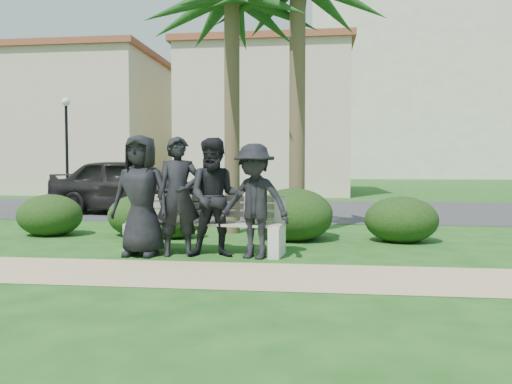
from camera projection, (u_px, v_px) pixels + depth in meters
ground at (223, 251)px, 8.27m from camera, size 160.00×160.00×0.00m
footpath at (198, 274)px, 6.49m from camera, size 30.00×1.60×0.01m
asphalt_street at (269, 209)px, 16.20m from camera, size 160.00×8.00×0.01m
stucco_bldg_left at (69, 125)px, 27.37m from camera, size 10.40×8.40×7.30m
stucco_bldg_right at (268, 123)px, 26.04m from camera, size 8.40×8.40×7.30m
hotel_tower at (421, 67)px, 60.41m from camera, size 26.00×18.00×37.30m
street_lamp at (66, 130)px, 21.10m from camera, size 0.36×0.36×4.29m
park_bench at (205, 228)px, 8.06m from camera, size 2.63×0.88×0.90m
man_a at (141, 195)px, 7.77m from camera, size 0.97×0.67×1.89m
man_b at (179, 196)px, 7.76m from camera, size 0.78×0.63×1.86m
man_c at (216, 197)px, 7.68m from camera, size 0.96×0.79×1.84m
man_d at (254, 201)px, 7.55m from camera, size 1.26×0.95×1.74m
hedge_a at (50, 214)px, 10.09m from camera, size 1.32×1.09×0.86m
hedge_b at (140, 214)px, 10.05m from camera, size 1.32×1.09×0.86m
hedge_c at (173, 220)px, 9.72m from camera, size 1.09×0.90×0.71m
hedge_d at (293, 212)px, 9.79m from camera, size 1.54×1.27×1.00m
hedge_e at (293, 215)px, 9.39m from camera, size 1.47×1.21×0.96m
hedge_f at (401, 218)px, 9.22m from camera, size 1.34×1.11×0.87m
car_a at (131, 186)px, 14.66m from camera, size 5.09×2.76×1.64m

